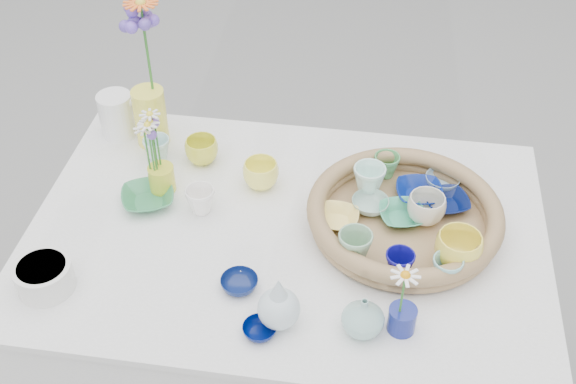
# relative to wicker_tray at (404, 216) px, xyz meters

# --- Properties ---
(wicker_tray) EXTENTS (0.47, 0.47, 0.08)m
(wicker_tray) POSITION_rel_wicker_tray_xyz_m (0.00, 0.00, 0.00)
(wicker_tray) COLOR olive
(wicker_tray) RESTS_ON display_table
(tray_ceramic_0) EXTENTS (0.13, 0.13, 0.03)m
(tray_ceramic_0) POSITION_rel_wicker_tray_xyz_m (0.03, 0.10, -0.01)
(tray_ceramic_0) COLOR navy
(tray_ceramic_0) RESTS_ON wicker_tray
(tray_ceramic_1) EXTENTS (0.14, 0.14, 0.03)m
(tray_ceramic_1) POSITION_rel_wicker_tray_xyz_m (0.10, 0.07, -0.01)
(tray_ceramic_1) COLOR #061141
(tray_ceramic_1) RESTS_ON wicker_tray
(tray_ceramic_2) EXTENTS (0.12, 0.12, 0.08)m
(tray_ceramic_2) POSITION_rel_wicker_tray_xyz_m (0.12, -0.12, 0.02)
(tray_ceramic_2) COLOR #FFE549
(tray_ceramic_2) RESTS_ON wicker_tray
(tray_ceramic_3) EXTENTS (0.14, 0.14, 0.03)m
(tray_ceramic_3) POSITION_rel_wicker_tray_xyz_m (-0.01, 0.01, -0.01)
(tray_ceramic_3) COLOR #3D9C74
(tray_ceramic_3) RESTS_ON wicker_tray
(tray_ceramic_4) EXTENTS (0.11, 0.11, 0.07)m
(tray_ceramic_4) POSITION_rel_wicker_tray_xyz_m (-0.11, -0.14, 0.02)
(tray_ceramic_4) COLOR #83B28C
(tray_ceramic_4) RESTS_ON wicker_tray
(tray_ceramic_5) EXTENTS (0.09, 0.09, 0.03)m
(tray_ceramic_5) POSITION_rel_wicker_tray_xyz_m (-0.08, 0.04, -0.01)
(tray_ceramic_5) COLOR #9DBFB1
(tray_ceramic_5) RESTS_ON wicker_tray
(tray_ceramic_6) EXTENTS (0.11, 0.11, 0.08)m
(tray_ceramic_6) POSITION_rel_wicker_tray_xyz_m (-0.09, 0.10, 0.02)
(tray_ceramic_6) COLOR #CAF7EB
(tray_ceramic_6) RESTS_ON wicker_tray
(tray_ceramic_7) EXTENTS (0.11, 0.11, 0.07)m
(tray_ceramic_7) POSITION_rel_wicker_tray_xyz_m (0.05, 0.02, 0.02)
(tray_ceramic_7) COLOR silver
(tray_ceramic_7) RESTS_ON wicker_tray
(tray_ceramic_8) EXTENTS (0.10, 0.10, 0.03)m
(tray_ceramic_8) POSITION_rel_wicker_tray_xyz_m (0.09, 0.16, -0.01)
(tray_ceramic_8) COLOR #90B4C7
(tray_ceramic_8) RESTS_ON wicker_tray
(tray_ceramic_9) EXTENTS (0.08, 0.08, 0.06)m
(tray_ceramic_9) POSITION_rel_wicker_tray_xyz_m (-0.01, -0.17, 0.01)
(tray_ceramic_9) COLOR navy
(tray_ceramic_9) RESTS_ON wicker_tray
(tray_ceramic_10) EXTENTS (0.11, 0.11, 0.03)m
(tray_ceramic_10) POSITION_rel_wicker_tray_xyz_m (-0.16, -0.03, -0.01)
(tray_ceramic_10) COLOR #FADE6F
(tray_ceramic_10) RESTS_ON wicker_tray
(tray_ceramic_11) EXTENTS (0.07, 0.07, 0.06)m
(tray_ceramic_11) POSITION_rel_wicker_tray_xyz_m (0.10, -0.17, 0.01)
(tray_ceramic_11) COLOR #82C1BE
(tray_ceramic_11) RESTS_ON wicker_tray
(tray_ceramic_12) EXTENTS (0.07, 0.07, 0.06)m
(tray_ceramic_12) POSITION_rel_wicker_tray_xyz_m (-0.05, 0.17, 0.01)
(tray_ceramic_12) COLOR #4D9D59
(tray_ceramic_12) RESTS_ON wicker_tray
(loose_ceramic_0) EXTENTS (0.11, 0.11, 0.07)m
(loose_ceramic_0) POSITION_rel_wicker_tray_xyz_m (-0.55, 0.18, -0.00)
(loose_ceramic_0) COLOR yellow
(loose_ceramic_0) RESTS_ON display_table
(loose_ceramic_1) EXTENTS (0.11, 0.11, 0.07)m
(loose_ceramic_1) POSITION_rel_wicker_tray_xyz_m (-0.37, 0.11, -0.00)
(loose_ceramic_1) COLOR #FFF65B
(loose_ceramic_1) RESTS_ON display_table
(loose_ceramic_2) EXTENTS (0.17, 0.17, 0.03)m
(loose_ceramic_2) POSITION_rel_wicker_tray_xyz_m (-0.64, -0.01, -0.02)
(loose_ceramic_2) COLOR #348353
(loose_ceramic_2) RESTS_ON display_table
(loose_ceramic_3) EXTENTS (0.09, 0.09, 0.07)m
(loose_ceramic_3) POSITION_rel_wicker_tray_xyz_m (-0.50, -0.01, -0.00)
(loose_ceramic_3) COLOR white
(loose_ceramic_3) RESTS_ON display_table
(loose_ceramic_4) EXTENTS (0.11, 0.11, 0.03)m
(loose_ceramic_4) POSITION_rel_wicker_tray_xyz_m (-0.36, -0.25, -0.03)
(loose_ceramic_4) COLOR #0A184C
(loose_ceramic_4) RESTS_ON display_table
(loose_ceramic_5) EXTENTS (0.09, 0.09, 0.07)m
(loose_ceramic_5) POSITION_rel_wicker_tray_xyz_m (-0.67, 0.17, -0.00)
(loose_ceramic_5) COLOR silver
(loose_ceramic_5) RESTS_ON display_table
(loose_ceramic_6) EXTENTS (0.08, 0.08, 0.02)m
(loose_ceramic_6) POSITION_rel_wicker_tray_xyz_m (-0.29, -0.37, -0.03)
(loose_ceramic_6) COLOR #000D4C
(loose_ceramic_6) RESTS_ON display_table
(fluted_bowl) EXTENTS (0.15, 0.15, 0.07)m
(fluted_bowl) POSITION_rel_wicker_tray_xyz_m (-0.79, -0.31, -0.00)
(fluted_bowl) COLOR silver
(fluted_bowl) RESTS_ON display_table
(bud_vase_paleblue) EXTENTS (0.11, 0.11, 0.14)m
(bud_vase_paleblue) POSITION_rel_wicker_tray_xyz_m (-0.25, -0.34, 0.03)
(bud_vase_paleblue) COLOR silver
(bud_vase_paleblue) RESTS_ON display_table
(bud_vase_seafoam) EXTENTS (0.12, 0.12, 0.09)m
(bud_vase_seafoam) POSITION_rel_wicker_tray_xyz_m (-0.08, -0.33, 0.01)
(bud_vase_seafoam) COLOR #8DB8B1
(bud_vase_seafoam) RESTS_ON display_table
(bud_vase_cobalt) EXTENTS (0.06, 0.06, 0.06)m
(bud_vase_cobalt) POSITION_rel_wicker_tray_xyz_m (0.01, -0.31, -0.01)
(bud_vase_cobalt) COLOR navy
(bud_vase_cobalt) RESTS_ON display_table
(single_daisy) EXTENTS (0.08, 0.08, 0.13)m
(single_daisy) POSITION_rel_wicker_tray_xyz_m (-0.00, -0.32, 0.08)
(single_daisy) COLOR white
(single_daisy) RESTS_ON bud_vase_cobalt
(tall_vase_yellow) EXTENTS (0.11, 0.11, 0.17)m
(tall_vase_yellow) POSITION_rel_wicker_tray_xyz_m (-0.70, 0.25, 0.05)
(tall_vase_yellow) COLOR #F0E848
(tall_vase_yellow) RESTS_ON display_table
(gerbera) EXTENTS (0.12, 0.12, 0.27)m
(gerbera) POSITION_rel_wicker_tray_xyz_m (-0.69, 0.26, 0.25)
(gerbera) COLOR orange
(gerbera) RESTS_ON tall_vase_yellow
(hydrangea) EXTENTS (0.09, 0.09, 0.28)m
(hydrangea) POSITION_rel_wicker_tray_xyz_m (-0.69, 0.26, 0.23)
(hydrangea) COLOR #5D44AD
(hydrangea) RESTS_ON tall_vase_yellow
(white_pitcher) EXTENTS (0.14, 0.10, 0.13)m
(white_pitcher) POSITION_rel_wicker_tray_xyz_m (-0.81, 0.27, 0.03)
(white_pitcher) COLOR white
(white_pitcher) RESTS_ON display_table
(daisy_cup) EXTENTS (0.07, 0.07, 0.07)m
(daisy_cup) POSITION_rel_wicker_tray_xyz_m (-0.62, 0.05, -0.00)
(daisy_cup) COLOR gold
(daisy_cup) RESTS_ON display_table
(daisy_posy) EXTENTS (0.10, 0.10, 0.16)m
(daisy_posy) POSITION_rel_wicker_tray_xyz_m (-0.63, 0.06, 0.11)
(daisy_posy) COLOR white
(daisy_posy) RESTS_ON daisy_cup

